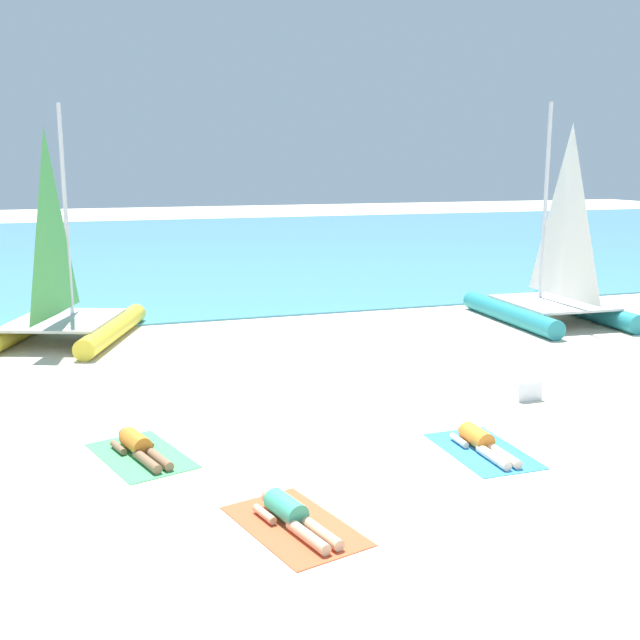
{
  "coord_description": "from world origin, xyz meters",
  "views": [
    {
      "loc": [
        -4.92,
        -9.32,
        4.33
      ],
      "look_at": [
        0.0,
        5.19,
        1.2
      ],
      "focal_mm": 43.03,
      "sensor_mm": 36.0,
      "label": 1
    }
  ],
  "objects": [
    {
      "name": "sunbather_center_left",
      "position": [
        -2.46,
        -0.98,
        0.13
      ],
      "size": [
        0.77,
        1.55,
        0.3
      ],
      "rotation": [
        0.0,
        0.0,
        0.25
      ],
      "color": "#3FB28C",
      "rests_on": "towel_center_left"
    },
    {
      "name": "sunbather_center_right",
      "position": [
        1.02,
        0.48,
        0.13
      ],
      "size": [
        0.54,
        1.56,
        0.3
      ],
      "rotation": [
        0.0,
        0.0,
        -0.0
      ],
      "color": "orange",
      "rests_on": "towel_center_right"
    },
    {
      "name": "sailboat_teal",
      "position": [
        7.91,
        8.47,
        0.89
      ],
      "size": [
        3.12,
        4.7,
        5.98
      ],
      "rotation": [
        0.0,
        0.0,
        -0.04
      ],
      "color": "teal",
      "rests_on": "ground"
    },
    {
      "name": "ocean_water",
      "position": [
        0.0,
        31.53,
        0.03
      ],
      "size": [
        120.0,
        40.0,
        0.05
      ],
      "primitive_type": "cube",
      "color": "#4C9EB7",
      "rests_on": "ground"
    },
    {
      "name": "towel_leftmost",
      "position": [
        -3.97,
        1.9,
        0.01
      ],
      "size": [
        1.59,
        2.13,
        0.01
      ],
      "primitive_type": "cube",
      "rotation": [
        0.0,
        0.0,
        0.29
      ],
      "color": "#4CB266",
      "rests_on": "ground"
    },
    {
      "name": "ground_plane",
      "position": [
        0.0,
        10.0,
        0.0
      ],
      "size": [
        120.0,
        120.0,
        0.0
      ],
      "primitive_type": "plane",
      "color": "beige"
    },
    {
      "name": "sailboat_yellow",
      "position": [
        -4.95,
        10.37,
        0.86
      ],
      "size": [
        4.21,
        5.14,
        5.78
      ],
      "rotation": [
        0.0,
        0.0,
        -0.36
      ],
      "color": "yellow",
      "rests_on": "ground"
    },
    {
      "name": "cooler_box",
      "position": [
        3.17,
        2.52,
        0.18
      ],
      "size": [
        0.5,
        0.36,
        0.36
      ],
      "primitive_type": "cube",
      "color": "white",
      "rests_on": "ground"
    },
    {
      "name": "towel_center_right",
      "position": [
        1.02,
        0.41,
        0.01
      ],
      "size": [
        1.11,
        1.9,
        0.01
      ],
      "primitive_type": "cube",
      "rotation": [
        0.0,
        0.0,
        -0.0
      ],
      "color": "#338CD8",
      "rests_on": "ground"
    },
    {
      "name": "sunbather_leftmost",
      "position": [
        -3.99,
        1.96,
        0.13
      ],
      "size": [
        0.81,
        1.54,
        0.3
      ],
      "rotation": [
        0.0,
        0.0,
        0.29
      ],
      "color": "orange",
      "rests_on": "towel_leftmost"
    },
    {
      "name": "towel_center_left",
      "position": [
        -2.44,
        -1.04,
        0.01
      ],
      "size": [
        1.54,
        2.11,
        0.01
      ],
      "primitive_type": "cube",
      "rotation": [
        0.0,
        0.0,
        0.25
      ],
      "color": "#EA5933",
      "rests_on": "ground"
    }
  ]
}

